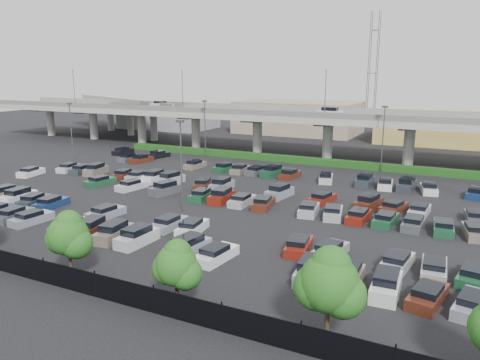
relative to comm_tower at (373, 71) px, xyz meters
name	(u,v)px	position (x,y,z in m)	size (l,w,h in m)	color
ground	(217,195)	(-4.00, -74.00, -15.61)	(280.00, 280.00, 0.00)	black
overpass	(301,118)	(-4.17, -41.99, -8.64)	(150.00, 13.00, 15.80)	gray
on_ramp	(121,106)	(-56.10, -30.95, -8.76)	(50.93, 30.13, 8.80)	gray
hedge	(288,159)	(-4.00, -49.00, -15.06)	(66.00, 1.60, 1.10)	#193D11
fence	(34,269)	(-4.05, -102.00, -14.71)	(70.00, 0.10, 2.00)	black
tree_row	(54,232)	(-3.30, -100.53, -12.09)	(65.07, 3.66, 5.94)	#332316
parked_cars	(201,198)	(-3.89, -78.14, -15.00)	(63.14, 41.67, 1.67)	maroon
light_poles	(197,142)	(-8.12, -72.00, -9.37)	(66.90, 48.38, 10.30)	#49494E
distant_buildings	(396,124)	(8.38, -12.19, -11.87)	(138.00, 24.00, 9.00)	slate
comm_tower	(373,71)	(0.00, 0.00, 0.00)	(2.40, 2.40, 30.00)	#49494E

